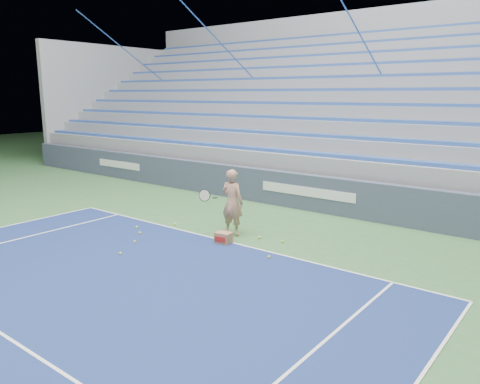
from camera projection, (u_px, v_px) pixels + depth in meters
name	position (u px, v px, depth m)	size (l,w,h in m)	color
sponsor_barrier	(309.00, 192.00, 14.28)	(30.00, 0.32, 1.10)	#3A4258
bleachers	(383.00, 124.00, 18.32)	(31.00, 9.15, 7.30)	gray
tennis_player	(232.00, 202.00, 11.70)	(0.93, 0.84, 1.68)	tan
ball_box	(224.00, 238.00, 11.13)	(0.40, 0.33, 0.27)	#946947
tennis_ball_0	(283.00, 241.00, 11.20)	(0.07, 0.07, 0.07)	yellow
tennis_ball_1	(175.00, 224.00, 12.69)	(0.07, 0.07, 0.07)	yellow
tennis_ball_2	(120.00, 253.00, 10.36)	(0.07, 0.07, 0.07)	yellow
tennis_ball_3	(269.00, 257.00, 10.13)	(0.07, 0.07, 0.07)	yellow
tennis_ball_4	(140.00, 233.00, 11.89)	(0.07, 0.07, 0.07)	yellow
tennis_ball_5	(137.00, 227.00, 12.40)	(0.07, 0.07, 0.07)	yellow
tennis_ball_6	(259.00, 237.00, 11.53)	(0.07, 0.07, 0.07)	yellow
tennis_ball_7	(135.00, 242.00, 11.19)	(0.07, 0.07, 0.07)	yellow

